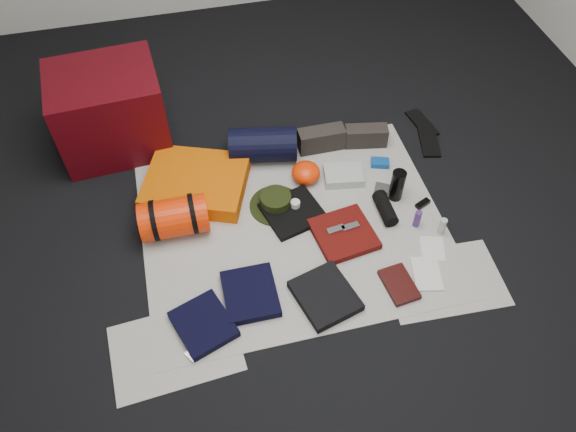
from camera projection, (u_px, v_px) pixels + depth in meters
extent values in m
cube|color=black|center=(294.00, 229.00, 3.02)|extent=(4.50, 4.50, 0.02)
cube|color=beige|center=(294.00, 228.00, 3.01)|extent=(1.60, 1.30, 0.01)
cube|color=beige|center=(175.00, 348.00, 2.58)|extent=(0.61, 0.44, 0.00)
cube|color=beige|center=(444.00, 280.00, 2.81)|extent=(0.60, 0.43, 0.00)
cube|color=#45050B|center=(110.00, 111.00, 3.23)|extent=(0.63, 0.54, 0.50)
cube|color=#D45A02|center=(196.00, 182.00, 3.15)|extent=(0.67, 0.62, 0.10)
cylinder|color=red|center=(174.00, 218.00, 2.92)|extent=(0.35, 0.21, 0.21)
cylinder|color=black|center=(155.00, 221.00, 2.90)|extent=(0.02, 0.22, 0.22)
cylinder|color=black|center=(193.00, 214.00, 2.93)|extent=(0.02, 0.22, 0.22)
cylinder|color=black|center=(263.00, 145.00, 3.26)|extent=(0.42, 0.27, 0.20)
cylinder|color=black|center=(276.00, 205.00, 3.10)|extent=(0.38, 0.38, 0.01)
cylinder|color=black|center=(276.00, 200.00, 3.07)|extent=(0.17, 0.17, 0.07)
cube|color=#2B2621|center=(321.00, 139.00, 3.34)|extent=(0.28, 0.10, 0.14)
cube|color=#2B2621|center=(366.00, 136.00, 3.36)|extent=(0.26, 0.14, 0.13)
cube|color=black|center=(429.00, 140.00, 3.43)|extent=(0.17, 0.30, 0.02)
cube|color=black|center=(422.00, 123.00, 3.53)|extent=(0.14, 0.27, 0.01)
cube|color=black|center=(204.00, 324.00, 2.63)|extent=(0.32, 0.34, 0.04)
cube|color=black|center=(250.00, 294.00, 2.73)|extent=(0.26, 0.30, 0.05)
cube|color=black|center=(325.00, 296.00, 2.72)|extent=(0.33, 0.36, 0.05)
cube|color=black|center=(293.00, 212.00, 3.06)|extent=(0.36, 0.35, 0.03)
cube|color=#4D0B08|center=(344.00, 234.00, 2.96)|extent=(0.34, 0.34, 0.04)
ellipsoid|color=red|center=(306.00, 173.00, 3.19)|extent=(0.21, 0.21, 0.11)
cube|color=#9CA59E|center=(343.00, 175.00, 3.21)|extent=(0.24, 0.20, 0.05)
cylinder|color=black|center=(397.00, 185.00, 3.07)|extent=(0.10, 0.10, 0.19)
cylinder|color=black|center=(385.00, 208.00, 3.04)|extent=(0.08, 0.21, 0.08)
cube|color=#A5A5A9|center=(384.00, 190.00, 3.15)|extent=(0.13, 0.11, 0.04)
cube|color=navy|center=(380.00, 163.00, 3.29)|extent=(0.12, 0.10, 0.03)
cylinder|color=#482068|center=(417.00, 219.00, 2.98)|extent=(0.05, 0.05, 0.11)
cylinder|color=#9FA39F|center=(442.00, 226.00, 2.95)|extent=(0.04, 0.04, 0.11)
cube|color=black|center=(399.00, 284.00, 2.77)|extent=(0.16, 0.23, 0.03)
cube|color=beige|center=(427.00, 274.00, 2.82)|extent=(0.18, 0.23, 0.01)
cube|color=beige|center=(432.00, 249.00, 2.92)|extent=(0.16, 0.18, 0.01)
cube|color=black|center=(423.00, 204.00, 3.10)|extent=(0.10, 0.07, 0.02)
cube|color=#A5A5A9|center=(194.00, 354.00, 2.55)|extent=(0.09, 0.09, 0.01)
cylinder|color=beige|center=(295.00, 204.00, 3.05)|extent=(0.05, 0.05, 0.04)
cube|color=#A5A5A9|center=(336.00, 229.00, 2.94)|extent=(0.10, 0.05, 0.01)
cube|color=#A5A5A9|center=(350.00, 227.00, 2.96)|extent=(0.10, 0.05, 0.01)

